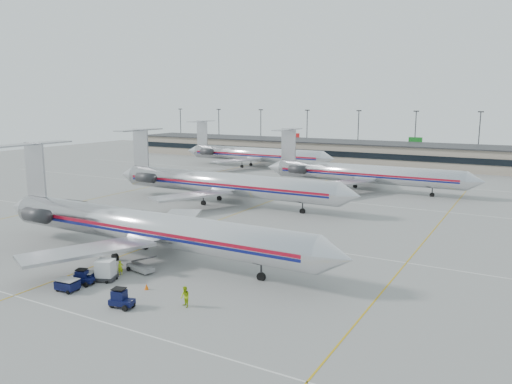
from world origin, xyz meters
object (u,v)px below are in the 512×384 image
Objects in this scene: jet_foreground at (143,226)px; uld_container at (106,270)px; jet_second_row at (221,183)px; tug_center at (83,278)px; belt_loader at (141,267)px.

uld_container is at bearing -76.52° from jet_foreground.
jet_second_row is 39.87m from uld_container.
tug_center is 6.20m from belt_loader.
uld_container is 0.61× the size of belt_loader.
jet_second_row is at bearing 86.90° from tug_center.
jet_foreground is 8.42m from uld_container.
tug_center is (0.78, -9.76, -3.01)m from jet_foreground.
jet_foreground is at bearing -73.30° from jet_second_row.
jet_second_row is at bearing 106.70° from jet_foreground.
belt_loader is (2.39, 5.72, -0.15)m from tug_center.
tug_center is at bearing -140.92° from uld_container.
jet_second_row reaches higher than uld_container.
jet_second_row is 23.05× the size of tug_center.
jet_foreground reaches higher than tug_center.
belt_loader reaches higher than tug_center.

